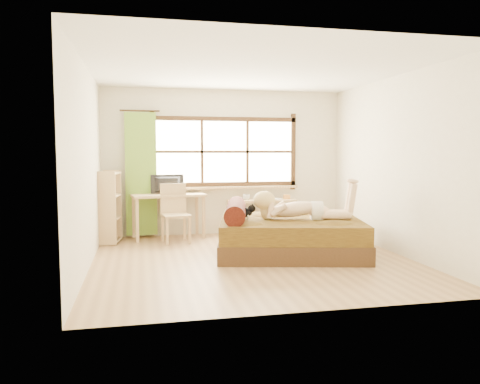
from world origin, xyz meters
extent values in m
plane|color=#9E754C|center=(0.00, 0.00, 0.00)|extent=(4.50, 4.50, 0.00)
plane|color=white|center=(0.00, 0.00, 2.70)|extent=(4.50, 4.50, 0.00)
plane|color=silver|center=(0.00, 2.25, 1.35)|extent=(4.50, 0.00, 4.50)
plane|color=silver|center=(0.00, -2.25, 1.35)|extent=(4.50, 0.00, 4.50)
plane|color=silver|center=(-2.25, 0.00, 1.35)|extent=(0.00, 4.50, 4.50)
plane|color=silver|center=(2.25, 0.00, 1.35)|extent=(0.00, 4.50, 4.50)
cube|color=#FFEDBF|center=(0.00, 2.25, 1.55)|extent=(2.60, 0.01, 1.30)
cube|color=tan|center=(0.00, 2.17, 0.88)|extent=(2.80, 0.16, 0.04)
cube|color=#528F27|center=(-1.55, 2.13, 1.15)|extent=(0.55, 0.10, 2.20)
cube|color=black|center=(0.66, 0.27, 0.13)|extent=(2.46, 2.14, 0.27)
cube|color=#35220C|center=(0.66, 0.27, 0.40)|extent=(2.41, 2.09, 0.27)
cylinder|color=black|center=(-0.15, 0.46, 0.66)|extent=(0.61, 1.48, 0.30)
cube|color=tan|center=(-1.08, 1.95, 0.78)|extent=(1.35, 0.77, 0.04)
cube|color=tan|center=(-1.63, 1.63, 0.38)|extent=(0.06, 0.06, 0.77)
cube|color=tan|center=(-0.47, 1.80, 0.38)|extent=(0.06, 0.06, 0.77)
cube|color=tan|center=(-1.69, 2.10, 0.38)|extent=(0.06, 0.06, 0.77)
cube|color=tan|center=(-0.53, 2.27, 0.38)|extent=(0.06, 0.06, 0.77)
imported|color=black|center=(-1.08, 2.00, 0.97)|extent=(0.60, 0.16, 0.34)
cube|color=tan|center=(-0.98, 1.50, 0.47)|extent=(0.51, 0.51, 0.04)
cube|color=tan|center=(-1.01, 1.70, 0.75)|extent=(0.45, 0.11, 0.51)
cube|color=tan|center=(-1.14, 1.28, 0.22)|extent=(0.05, 0.05, 0.45)
cube|color=tan|center=(-0.76, 1.34, 0.22)|extent=(0.05, 0.05, 0.45)
cube|color=tan|center=(-1.20, 1.66, 0.22)|extent=(0.05, 0.05, 0.45)
cube|color=tan|center=(-0.82, 1.72, 0.22)|extent=(0.05, 0.05, 0.45)
cube|color=tan|center=(0.68, 2.07, 0.63)|extent=(1.31, 0.40, 0.04)
cube|color=tan|center=(0.68, 2.07, 0.30)|extent=(1.31, 0.40, 0.03)
cylinder|color=maroon|center=(0.08, 1.98, 0.32)|extent=(0.04, 0.04, 0.65)
cylinder|color=maroon|center=(1.26, 1.90, 0.32)|extent=(0.04, 0.04, 0.65)
cylinder|color=maroon|center=(0.09, 2.24, 0.32)|extent=(0.04, 0.04, 0.65)
cylinder|color=maroon|center=(1.28, 2.16, 0.32)|extent=(0.04, 0.04, 0.65)
cube|color=#CB8132|center=(1.16, 2.04, 0.69)|extent=(0.11, 0.11, 0.09)
imported|color=gray|center=(0.38, 2.07, 0.70)|extent=(0.14, 0.14, 0.11)
imported|color=gray|center=(0.88, 2.07, 0.66)|extent=(0.18, 0.24, 0.02)
cube|color=tan|center=(-2.08, 1.70, 0.05)|extent=(0.37, 0.54, 0.03)
cube|color=tan|center=(-2.08, 1.70, 0.43)|extent=(0.37, 0.54, 0.03)
cube|color=tan|center=(-2.08, 1.70, 0.81)|extent=(0.37, 0.54, 0.03)
cube|color=tan|center=(-2.08, 1.70, 1.19)|extent=(0.37, 0.54, 0.03)
cube|color=tan|center=(-2.12, 1.45, 0.62)|extent=(0.30, 0.07, 1.23)
cube|color=tan|center=(-2.04, 1.95, 0.62)|extent=(0.30, 0.07, 1.23)
camera|label=1|loc=(-1.55, -6.45, 1.56)|focal=35.00mm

